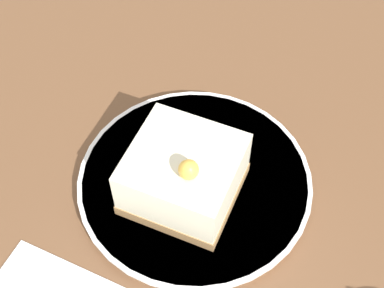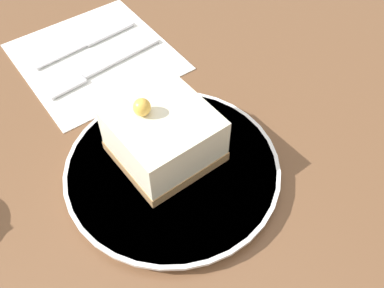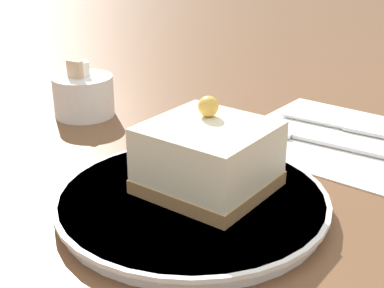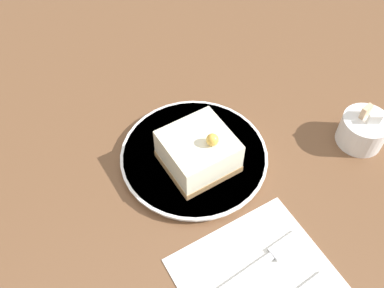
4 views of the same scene
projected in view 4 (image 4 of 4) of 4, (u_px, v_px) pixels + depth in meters
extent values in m
plane|color=brown|center=(172.00, 156.00, 0.70)|extent=(4.00, 4.00, 0.00)
cylinder|color=white|center=(194.00, 157.00, 0.70)|extent=(0.23, 0.23, 0.01)
cylinder|color=white|center=(194.00, 155.00, 0.69)|extent=(0.24, 0.24, 0.00)
cube|color=#9E7547|center=(198.00, 161.00, 0.67)|extent=(0.11, 0.12, 0.01)
cube|color=white|center=(198.00, 149.00, 0.65)|extent=(0.11, 0.11, 0.05)
sphere|color=#EFB747|center=(212.00, 140.00, 0.62)|extent=(0.02, 0.02, 0.02)
cube|color=silver|center=(237.00, 280.00, 0.57)|extent=(0.03, 0.12, 0.00)
cube|color=silver|center=(287.00, 245.00, 0.60)|extent=(0.03, 0.06, 0.00)
cylinder|color=white|center=(363.00, 130.00, 0.71)|extent=(0.08, 0.08, 0.05)
cube|color=#D8B28C|center=(366.00, 112.00, 0.68)|extent=(0.01, 0.02, 0.02)
cube|color=white|center=(374.00, 119.00, 0.68)|extent=(0.02, 0.02, 0.02)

